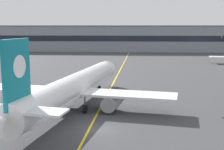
{
  "coord_description": "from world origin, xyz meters",
  "views": [
    {
      "loc": [
        3.72,
        -36.22,
        12.96
      ],
      "look_at": [
        0.91,
        12.17,
        5.04
      ],
      "focal_mm": 48.46,
      "sensor_mm": 36.0,
      "label": 1
    }
  ],
  "objects": [
    {
      "name": "ground_plane",
      "position": [
        0.0,
        0.0,
        0.0
      ],
      "size": [
        400.0,
        400.0,
        0.0
      ],
      "primitive_type": "plane",
      "color": "#3D3D3F"
    },
    {
      "name": "taxiway_centreline",
      "position": [
        0.0,
        30.0,
        0.0
      ],
      "size": [
        8.15,
        179.84,
        0.01
      ],
      "primitive_type": "cube",
      "rotation": [
        0.0,
        0.0,
        -0.04
      ],
      "color": "yellow",
      "rests_on": "ground"
    },
    {
      "name": "airliner_foreground",
      "position": [
        -5.08,
        9.51,
        3.37
      ],
      "size": [
        32.34,
        41.29,
        11.65
      ],
      "color": "white",
      "rests_on": "ground"
    },
    {
      "name": "safety_cone_by_nose_gear",
      "position": [
        -2.87,
        26.77,
        0.26
      ],
      "size": [
        0.44,
        0.44,
        0.55
      ],
      "color": "orange",
      "rests_on": "ground"
    },
    {
      "name": "terminal_building",
      "position": [
        2.63,
        118.97,
        6.58
      ],
      "size": [
        149.12,
        12.4,
        13.14
      ],
      "color": "gray",
      "rests_on": "ground"
    }
  ]
}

